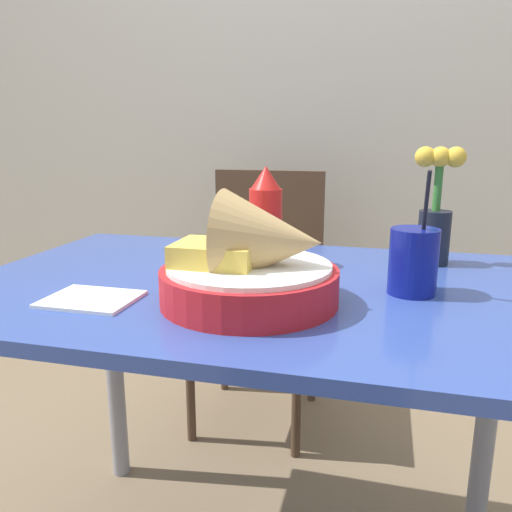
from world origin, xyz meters
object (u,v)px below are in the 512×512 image
object	(u,v)px
food_basket	(256,265)
ketchup_bottle	(266,218)
chair_far_window	(263,275)
flower_vase	(436,212)
drink_cup	(413,263)

from	to	relation	value
food_basket	ketchup_bottle	bearing A→B (deg)	99.90
chair_far_window	ketchup_bottle	xyz separation A→B (m)	(0.16, -0.66, 0.32)
food_basket	flower_vase	xyz separation A→B (m)	(0.31, 0.35, 0.05)
flower_vase	drink_cup	bearing A→B (deg)	-102.80
ketchup_bottle	chair_far_window	bearing A→B (deg)	103.92
food_basket	chair_far_window	bearing A→B (deg)	102.81
ketchup_bottle	drink_cup	world-z (taller)	drink_cup
drink_cup	chair_far_window	bearing A→B (deg)	120.25
chair_far_window	flower_vase	distance (m)	0.82
flower_vase	food_basket	bearing A→B (deg)	-130.95
chair_far_window	ketchup_bottle	bearing A→B (deg)	-76.08
ketchup_bottle	drink_cup	bearing A→B (deg)	-24.10
ketchup_bottle	drink_cup	distance (m)	0.33
food_basket	drink_cup	size ratio (longest dim) A/B	1.35
flower_vase	chair_far_window	bearing A→B (deg)	132.68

